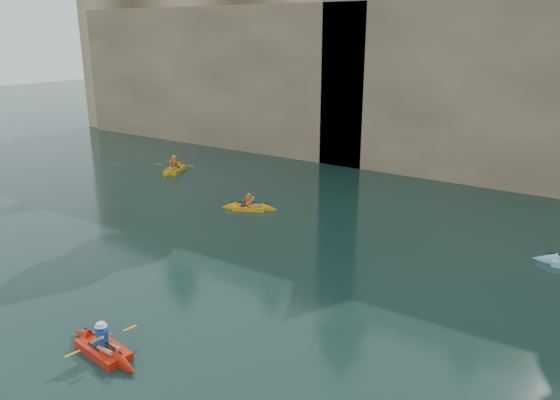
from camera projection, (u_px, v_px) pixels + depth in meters
The scene contains 9 objects.
ground at pixel (235, 369), 14.25m from camera, with size 160.00×160.00×0.00m, color black.
cliff at pixel (517, 70), 36.14m from camera, with size 70.00×16.00×12.00m, color tan.
cliff_slab_west at pixel (215, 75), 41.28m from camera, with size 26.00×2.40×10.56m, color tan.
cliff_slab_center at pixel (526, 84), 29.31m from camera, with size 24.00×2.40×11.40m, color tan.
sea_cave_west at pixel (231, 121), 40.66m from camera, with size 4.50×1.00×4.00m, color black.
sea_cave_center at pixel (409, 148), 33.24m from camera, with size 3.50×1.00×3.20m, color black.
main_kayaker at pixel (103, 349), 14.87m from camera, with size 3.21×2.14×1.16m.
kayaker_orange at pixel (249, 207), 26.89m from camera, with size 2.81×1.96×1.07m.
kayaker_yellow at pixel (175, 169), 34.14m from camera, with size 2.39×3.25×1.32m.
Camera 1 is at (7.90, -9.50, 8.45)m, focal length 35.00 mm.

